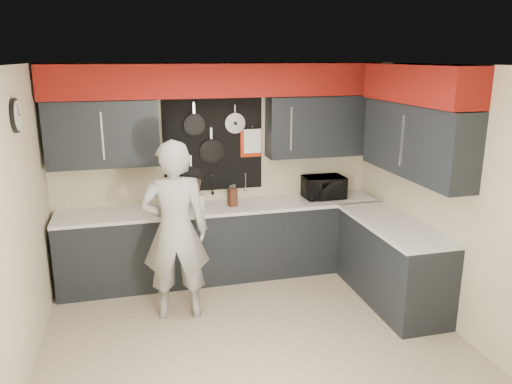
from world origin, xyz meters
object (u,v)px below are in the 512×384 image
object	(u,v)px
knife_block	(232,197)
utensil_crock	(199,201)
coffee_maker	(178,193)
microwave	(324,187)
person	(175,231)

from	to	relation	value
knife_block	utensil_crock	size ratio (longest dim) A/B	1.32
coffee_maker	utensil_crock	bearing A→B (deg)	-14.87
utensil_crock	microwave	bearing A→B (deg)	1.40
person	microwave	bearing A→B (deg)	-149.15
coffee_maker	person	world-z (taller)	person
knife_block	person	bearing A→B (deg)	-149.16
knife_block	microwave	bearing A→B (deg)	-12.95
microwave	person	world-z (taller)	person
knife_block	coffee_maker	size ratio (longest dim) A/B	0.58
microwave	person	size ratio (longest dim) A/B	0.27
microwave	knife_block	size ratio (longest dim) A/B	2.39
utensil_crock	person	world-z (taller)	person
knife_block	person	distance (m)	1.12
coffee_maker	knife_block	bearing A→B (deg)	-10.53
knife_block	person	size ratio (longest dim) A/B	0.11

